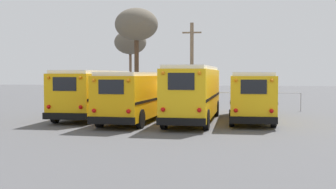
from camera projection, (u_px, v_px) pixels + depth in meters
ground_plane at (168, 120)px, 26.33m from camera, size 160.00×160.00×0.00m
school_bus_0 at (95, 92)px, 28.03m from camera, size 2.61×10.23×3.08m
school_bus_1 at (139, 94)px, 25.69m from camera, size 2.96×10.05×2.96m
school_bus_2 at (194, 92)px, 25.04m from camera, size 2.69×9.95×3.32m
school_bus_3 at (251, 94)px, 25.98m from camera, size 2.53×9.58×2.95m
utility_pole at (192, 62)px, 39.63m from camera, size 1.80×0.34×7.68m
bare_tree_0 at (136, 25)px, 40.07m from camera, size 4.12×4.12×9.14m
bare_tree_1 at (130, 43)px, 47.47m from camera, size 3.61×3.61×7.81m
fence_line at (183, 97)px, 33.58m from camera, size 18.24×0.06×1.42m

